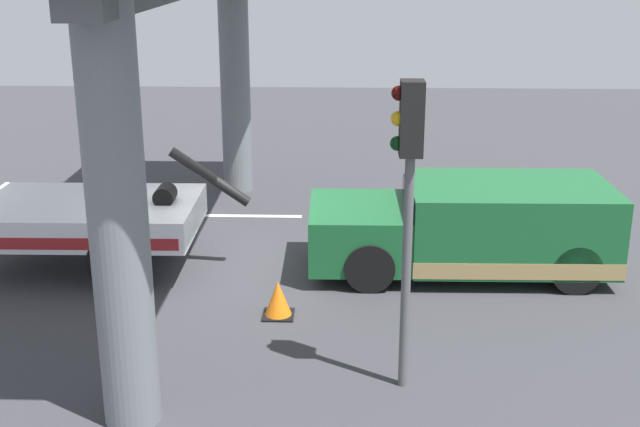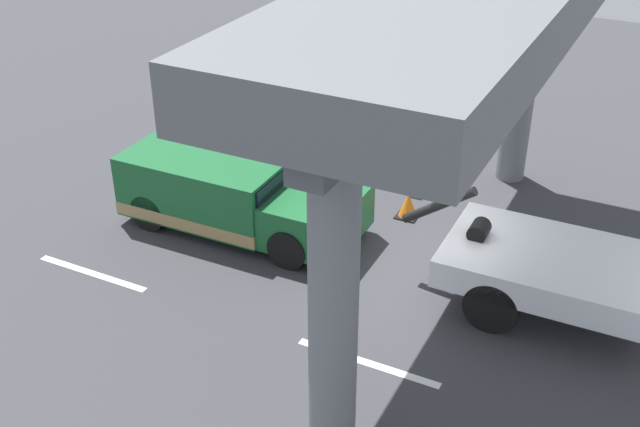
{
  "view_description": "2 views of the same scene",
  "coord_description": "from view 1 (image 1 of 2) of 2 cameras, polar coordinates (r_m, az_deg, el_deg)",
  "views": [
    {
      "loc": [
        -2.23,
        13.55,
        5.43
      ],
      "look_at": [
        -1.81,
        0.73,
        1.26
      ],
      "focal_mm": 45.76,
      "sensor_mm": 36.0,
      "label": 1
    },
    {
      "loc": [
        3.97,
        -12.61,
        8.95
      ],
      "look_at": [
        -1.97,
        -0.83,
        1.34
      ],
      "focal_mm": 44.63,
      "sensor_mm": 36.0,
      "label": 2
    }
  ],
  "objects": [
    {
      "name": "ground_plane",
      "position": [
        14.79,
        -6.95,
        -3.89
      ],
      "size": [
        60.0,
        40.0,
        0.1
      ],
      "primitive_type": "cube",
      "color": "#38383D"
    },
    {
      "name": "lane_stripe_west",
      "position": [
        17.75,
        14.05,
        -0.35
      ],
      "size": [
        2.6,
        0.16,
        0.01
      ],
      "primitive_type": "cube",
      "color": "silver",
      "rests_on": "ground"
    },
    {
      "name": "lane_stripe_mid",
      "position": [
        17.49,
        -5.54,
        -0.16
      ],
      "size": [
        2.6,
        0.16,
        0.01
      ],
      "primitive_type": "cube",
      "color": "silver",
      "rests_on": "ground"
    },
    {
      "name": "towed_van_green",
      "position": [
        14.5,
        10.74,
        -1.03
      ],
      "size": [
        5.22,
        2.26,
        1.58
      ],
      "color": "#195B2D",
      "rests_on": "ground"
    },
    {
      "name": "traffic_light_near",
      "position": [
        9.84,
        6.19,
        3.07
      ],
      "size": [
        0.39,
        0.32,
        3.98
      ],
      "color": "#515456",
      "rests_on": "ground"
    },
    {
      "name": "traffic_cone_orange",
      "position": [
        12.68,
        -2.95,
        -6.04
      ],
      "size": [
        0.48,
        0.48,
        0.58
      ],
      "color": "orange",
      "rests_on": "ground"
    }
  ]
}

